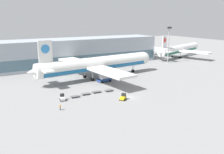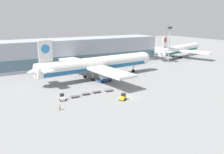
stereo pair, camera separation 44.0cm
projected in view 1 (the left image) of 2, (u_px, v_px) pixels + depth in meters
ground_plane at (130, 98)px, 79.71m from camera, size 400.00×400.00×0.00m
terminal_building at (78, 52)px, 133.64m from camera, size 90.00×18.20×14.00m
light_mast at (169, 42)px, 137.03m from camera, size 2.80×0.50×19.90m
airplane_main at (95, 65)px, 103.15m from camera, size 58.03×48.56×17.00m
airplane_distant at (179, 49)px, 157.88m from camera, size 48.27×41.37×14.62m
scissor_lift_loader at (104, 77)px, 98.64m from camera, size 5.48×3.83×5.28m
baggage_tug_foreground at (62, 98)px, 76.92m from camera, size 2.03×2.67×2.00m
baggage_tug_mid at (123, 97)px, 77.38m from camera, size 2.80×2.64×2.00m
baggage_dolly_lead at (75, 96)px, 79.74m from camera, size 3.73×1.60×0.48m
baggage_dolly_second at (86, 94)px, 82.50m from camera, size 3.73×1.60×0.48m
baggage_dolly_third at (97, 92)px, 84.66m from camera, size 3.73×1.60×0.48m
baggage_dolly_trail at (109, 90)px, 86.34m from camera, size 3.73×1.60×0.48m
ground_crew_near at (60, 107)px, 68.82m from camera, size 0.40×0.46×1.75m
traffic_cone_near at (140, 87)px, 90.91m from camera, size 0.40×0.40×0.64m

